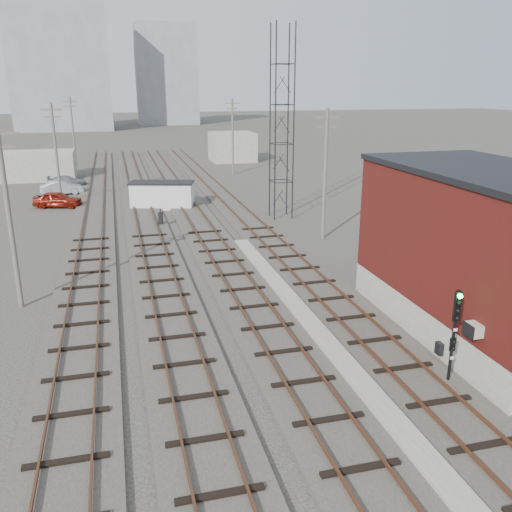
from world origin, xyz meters
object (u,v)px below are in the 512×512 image
object	(u,v)px
signal_mast	(454,332)
car_red	(58,199)
car_silver	(62,188)
switch_stand	(161,219)
site_trailer	(162,195)
car_grey	(67,181)

from	to	relation	value
signal_mast	car_red	world-z (taller)	signal_mast
signal_mast	car_silver	world-z (taller)	signal_mast
switch_stand	car_silver	xyz separation A→B (m)	(-8.41, 15.43, 0.04)
signal_mast	site_trailer	world-z (taller)	signal_mast
site_trailer	car_silver	xyz separation A→B (m)	(-9.18, 8.75, -0.51)
car_red	car_grey	world-z (taller)	car_red
signal_mast	car_grey	size ratio (longest dim) A/B	0.91
site_trailer	car_red	distance (m)	9.44
switch_stand	site_trailer	world-z (taller)	site_trailer
car_red	car_grey	size ratio (longest dim) A/B	1.03
car_grey	car_red	bearing A→B (deg)	-175.31
switch_stand	car_silver	distance (m)	17.57
car_silver	signal_mast	bearing A→B (deg)	-168.84
switch_stand	car_silver	size ratio (longest dim) A/B	0.33
signal_mast	car_grey	distance (m)	48.74
car_red	switch_stand	bearing A→B (deg)	-123.58
site_trailer	switch_stand	bearing A→B (deg)	-81.38
switch_stand	car_red	xyz separation A→B (m)	(-8.29, 9.28, 0.08)
car_silver	car_red	bearing A→B (deg)	170.64
car_red	car_grey	distance (m)	10.54
car_grey	switch_stand	bearing A→B (deg)	-152.40
site_trailer	car_grey	bearing A→B (deg)	139.58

